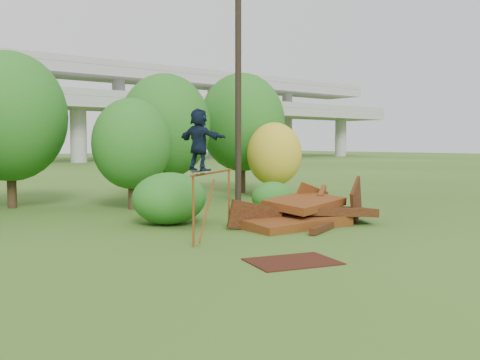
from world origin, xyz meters
TOP-DOWN VIEW (x-y plane):
  - ground at (0.00, 0.00)m, footprint 240.00×240.00m
  - scrap_pile at (2.00, 2.00)m, footprint 5.54×3.00m
  - grind_rail at (-1.74, 2.08)m, footprint 2.85×2.04m
  - skateboard at (-2.64, 1.44)m, footprint 0.73×0.60m
  - skater at (-2.64, 1.44)m, footprint 0.80×1.59m
  - flat_plate at (-2.25, -1.68)m, footprint 2.26×1.88m
  - tree_1 at (-4.18, 12.78)m, footprint 4.62×4.62m
  - tree_2 at (-0.51, 9.29)m, footprint 3.19×3.19m
  - tree_3 at (2.48, 11.65)m, footprint 4.28×4.28m
  - tree_4 at (6.91, 8.88)m, footprint 2.67×2.67m
  - tree_5 at (7.48, 12.04)m, footprint 4.56×4.56m
  - shrub_left at (-1.45, 4.91)m, footprint 2.49×2.30m
  - shrub_right at (3.24, 4.99)m, footprint 1.69×1.55m
  - utility_pole at (4.33, 8.46)m, footprint 1.40×0.28m

SIDE VIEW (x-z plane):
  - ground at x=0.00m, z-range 0.00..0.00m
  - flat_plate at x=-2.25m, z-range 0.00..0.03m
  - scrap_pile at x=2.00m, z-range -0.52..1.27m
  - shrub_right at x=3.24m, z-range 0.00..1.20m
  - shrub_left at x=-1.45m, z-range 0.00..1.72m
  - grind_rail at x=-1.74m, z-range 0.46..2.34m
  - skateboard at x=-2.64m, z-range 1.91..1.98m
  - tree_4 at x=6.91m, z-range 0.30..3.98m
  - tree_2 at x=-0.51m, z-range 0.41..4.90m
  - skater at x=-2.64m, z-range 1.96..3.60m
  - tree_3 at x=2.48m, z-range 0.50..6.44m
  - tree_1 at x=-4.18m, z-range 0.55..6.97m
  - tree_5 at x=7.48m, z-range 0.57..6.98m
  - utility_pole at x=4.33m, z-range 0.07..10.35m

